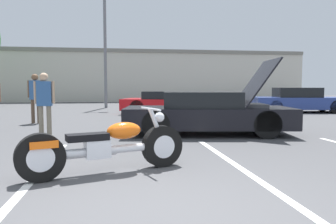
# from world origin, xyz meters

# --- Properties ---
(ground_plane) EXTENTS (80.00, 80.00, 0.00)m
(ground_plane) POSITION_xyz_m (0.00, 0.00, 0.00)
(ground_plane) COLOR #474749
(parking_stripe_middle) EXTENTS (0.12, 5.38, 0.01)m
(parking_stripe_middle) POSITION_xyz_m (-1.64, 1.57, 0.00)
(parking_stripe_middle) COLOR white
(parking_stripe_middle) RESTS_ON ground
(parking_stripe_back) EXTENTS (0.12, 5.38, 0.01)m
(parking_stripe_back) POSITION_xyz_m (1.49, 1.57, 0.00)
(parking_stripe_back) COLOR white
(parking_stripe_back) RESTS_ON ground
(far_building) EXTENTS (32.00, 4.20, 4.40)m
(far_building) POSITION_xyz_m (0.00, 26.30, 2.34)
(far_building) COLOR beige
(far_building) RESTS_ON ground
(light_pole) EXTENTS (1.21, 0.28, 8.58)m
(light_pole) POSITION_xyz_m (-1.11, 16.98, 4.68)
(light_pole) COLOR slate
(light_pole) RESTS_ON ground
(motorcycle) EXTENTS (2.46, 1.05, 0.97)m
(motorcycle) POSITION_xyz_m (-0.62, 1.70, 0.40)
(motorcycle) COLOR black
(motorcycle) RESTS_ON ground
(show_car_hood_open) EXTENTS (4.68, 2.38, 2.03)m
(show_car_hood_open) POSITION_xyz_m (1.99, 5.37, 0.58)
(show_car_hood_open) COLOR black
(show_car_hood_open) RESTS_ON ground
(parked_car_right_row) EXTENTS (4.84, 2.63, 1.24)m
(parked_car_right_row) POSITION_xyz_m (8.60, 12.09, 0.58)
(parked_car_right_row) COLOR navy
(parked_car_right_row) RESTS_ON ground
(parked_car_mid_row) EXTENTS (4.71, 3.16, 1.07)m
(parked_car_mid_row) POSITION_xyz_m (1.92, 11.95, 0.53)
(parked_car_mid_row) COLOR red
(parked_car_mid_row) RESTS_ON ground
(spectator_by_show_car) EXTENTS (0.52, 0.23, 1.74)m
(spectator_by_show_car) POSITION_xyz_m (-3.32, 8.86, 1.04)
(spectator_by_show_car) COLOR brown
(spectator_by_show_car) RESTS_ON ground
(spectator_midground) EXTENTS (0.52, 0.22, 1.66)m
(spectator_midground) POSITION_xyz_m (-2.32, 5.60, 0.98)
(spectator_midground) COLOR gray
(spectator_midground) RESTS_ON ground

